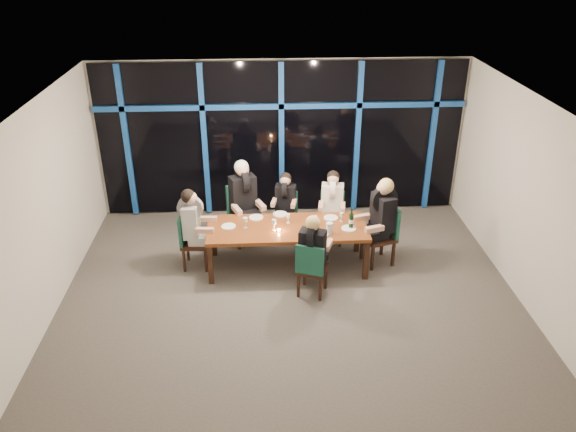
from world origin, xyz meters
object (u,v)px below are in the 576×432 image
(dining_table, at_px, (287,231))
(chair_far_right, at_px, (332,214))
(diner_end_left, at_px, (193,217))
(wine_bottle, at_px, (351,221))
(diner_far_right, at_px, (332,197))
(chair_far_left, at_px, (243,210))
(water_pitcher, at_px, (329,228))
(chair_far_mid, at_px, (286,212))
(diner_end_right, at_px, (381,210))
(chair_end_left, at_px, (190,238))
(diner_far_left, at_px, (244,191))
(chair_near_mid, at_px, (311,267))
(diner_far_mid, at_px, (285,197))
(chair_end_right, at_px, (384,231))
(diner_near_mid, at_px, (313,243))

(dining_table, distance_m, chair_far_right, 1.25)
(diner_end_left, height_order, wine_bottle, diner_end_left)
(dining_table, bearing_deg, diner_far_right, 44.58)
(chair_far_left, xyz_separation_m, water_pitcher, (1.40, -1.22, 0.25))
(chair_far_mid, distance_m, diner_end_right, 1.89)
(chair_far_mid, relative_size, diner_end_left, 0.92)
(chair_end_left, bearing_deg, diner_far_left, -44.95)
(chair_far_left, relative_size, chair_end_left, 1.11)
(chair_far_mid, height_order, chair_near_mid, chair_near_mid)
(chair_far_left, distance_m, diner_far_left, 0.43)
(chair_near_mid, relative_size, diner_far_left, 0.90)
(water_pitcher, bearing_deg, chair_near_mid, -138.73)
(chair_end_left, height_order, diner_far_mid, diner_far_mid)
(chair_far_right, distance_m, chair_end_right, 1.13)
(diner_end_right, bearing_deg, wine_bottle, -92.14)
(diner_far_left, bearing_deg, chair_far_right, -20.83)
(diner_end_left, xyz_separation_m, water_pitcher, (2.17, -0.35, -0.07))
(diner_far_right, relative_size, diner_near_mid, 0.99)
(diner_end_left, bearing_deg, diner_far_left, -41.99)
(dining_table, xyz_separation_m, diner_far_mid, (0.02, 1.00, 0.14))
(chair_near_mid, xyz_separation_m, diner_far_right, (0.52, 1.69, 0.36))
(chair_far_left, relative_size, chair_far_mid, 1.24)
(diner_far_right, bearing_deg, chair_far_right, 90.00)
(chair_end_right, distance_m, diner_end_right, 0.42)
(wine_bottle, bearing_deg, chair_far_left, 149.54)
(dining_table, height_order, chair_far_left, chair_far_left)
(chair_far_left, relative_size, diner_far_mid, 1.27)
(diner_near_mid, xyz_separation_m, water_pitcher, (0.31, 0.53, -0.05))
(wine_bottle, bearing_deg, dining_table, 175.06)
(diner_near_mid, relative_size, wine_bottle, 2.68)
(chair_end_right, xyz_separation_m, diner_far_mid, (-1.60, 0.93, 0.24))
(chair_far_right, height_order, diner_far_right, diner_far_right)
(diner_far_left, height_order, wine_bottle, diner_far_left)
(chair_end_right, distance_m, diner_far_left, 2.50)
(chair_far_mid, height_order, chair_far_right, chair_far_right)
(chair_far_right, height_order, diner_far_mid, diner_far_mid)
(chair_far_mid, bearing_deg, wine_bottle, -37.86)
(chair_end_left, relative_size, diner_end_left, 1.03)
(diner_end_right, height_order, diner_near_mid, diner_end_right)
(diner_near_mid, xyz_separation_m, wine_bottle, (0.68, 0.71, -0.01))
(chair_far_left, distance_m, diner_far_mid, 0.80)
(chair_far_mid, xyz_separation_m, diner_end_right, (1.50, -1.03, 0.52))
(chair_far_right, xyz_separation_m, water_pitcher, (-0.20, -1.16, 0.33))
(chair_end_right, xyz_separation_m, water_pitcher, (-0.96, -0.33, 0.26))
(diner_far_right, relative_size, diner_end_right, 0.88)
(wine_bottle, bearing_deg, diner_end_left, 175.95)
(dining_table, xyz_separation_m, diner_end_left, (-1.52, 0.09, 0.24))
(chair_far_right, height_order, diner_far_left, diner_far_left)
(diner_far_left, xyz_separation_m, diner_end_right, (2.24, -0.83, -0.02))
(dining_table, bearing_deg, chair_end_left, 176.53)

